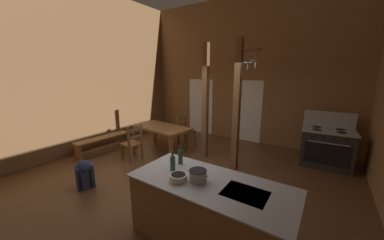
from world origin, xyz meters
TOP-DOWN VIEW (x-y plane):
  - ground_plane at (0.00, 0.00)m, footprint 7.68×7.71m
  - wall_back at (0.00, 3.53)m, footprint 7.68×0.14m
  - wall_left at (-3.51, 0.00)m, footprint 0.14×7.71m
  - glazed_door_back_left at (-1.55, 3.45)m, footprint 1.00×0.01m
  - glazed_panel_back_right at (0.34, 3.45)m, footprint 0.84×0.01m
  - kitchen_island at (1.35, -1.09)m, footprint 2.17×0.97m
  - stove_range at (2.61, 2.64)m, footprint 1.18×0.88m
  - support_post_with_pot_rack at (0.80, 1.21)m, footprint 0.54×0.22m
  - support_post_center at (-0.20, 1.47)m, footprint 0.14×0.14m
  - dining_table at (-1.50, 1.15)m, footprint 1.79×1.08m
  - ladderback_chair_near_window at (-1.69, 0.21)m, footprint 0.49×0.49m
  - ladderback_chair_by_post at (-1.26, 2.02)m, footprint 0.45×0.45m
  - bench_along_left_wall at (-2.90, 0.13)m, footprint 0.46×1.61m
  - backpack at (-1.39, -1.29)m, footprint 0.36×0.38m
  - stockpot_on_counter at (1.20, -1.15)m, footprint 0.30×0.23m
  - mixing_bowl_on_counter at (0.98, -1.28)m, footprint 0.24×0.24m
  - bottle_tall_on_counter at (0.73, -1.09)m, footprint 0.08×0.08m
  - bottle_short_on_counter at (0.69, -0.85)m, footprint 0.07×0.07m

SIDE VIEW (x-z plane):
  - ground_plane at x=0.00m, z-range -0.10..0.00m
  - bench_along_left_wall at x=-2.90m, z-range 0.09..0.53m
  - backpack at x=-1.39m, z-range 0.02..0.61m
  - kitchen_island at x=1.35m, z-range 0.00..0.89m
  - ladderback_chair_near_window at x=-1.69m, z-range -0.02..0.93m
  - ladderback_chair_by_post at x=-1.26m, z-range -0.02..0.93m
  - stove_range at x=2.61m, z-range -0.18..1.14m
  - dining_table at x=-1.50m, z-range 0.28..1.02m
  - mixing_bowl_on_counter at x=0.98m, z-range 0.89..0.98m
  - stockpot_on_counter at x=1.20m, z-range 0.89..1.04m
  - bottle_tall_on_counter at x=0.73m, z-range 0.86..1.15m
  - bottle_short_on_counter at x=0.69m, z-range 0.86..1.16m
  - glazed_door_back_left at x=-1.55m, z-range 0.00..2.05m
  - glazed_panel_back_right at x=0.34m, z-range 0.00..2.05m
  - support_post_center at x=-0.20m, z-range 0.00..3.03m
  - support_post_with_pot_rack at x=0.80m, z-range 0.10..3.12m
  - wall_back at x=0.00m, z-range 0.00..4.68m
  - wall_left at x=-3.51m, z-range 0.00..4.68m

